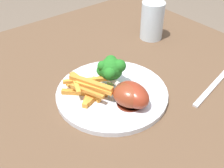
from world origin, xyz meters
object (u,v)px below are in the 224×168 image
object	(u,v)px
carrot_fries_pile	(88,88)
chicken_drumstick_near	(128,95)
dinner_plate	(112,93)
broccoli_floret_front	(111,69)
dining_table	(102,116)
water_glass	(152,21)
chicken_drumstick_far	(131,94)
fork	(214,86)

from	to	relation	value
carrot_fries_pile	chicken_drumstick_near	xyz separation A→B (m)	(-0.05, 0.08, 0.01)
dinner_plate	broccoli_floret_front	size ratio (longest dim) A/B	3.72
dining_table	water_glass	distance (m)	0.32
dinner_plate	chicken_drumstick_near	distance (m)	0.06
chicken_drumstick_far	dining_table	bearing A→B (deg)	-90.65
broccoli_floret_front	water_glass	bearing A→B (deg)	-154.77
chicken_drumstick_far	water_glass	world-z (taller)	water_glass
chicken_drumstick_near	chicken_drumstick_far	size ratio (longest dim) A/B	0.95
broccoli_floret_front	water_glass	world-z (taller)	water_glass
dinner_plate	fork	distance (m)	0.24
broccoli_floret_front	chicken_drumstick_far	xyz separation A→B (m)	(0.01, 0.08, -0.02)
dining_table	chicken_drumstick_near	distance (m)	0.19
carrot_fries_pile	dinner_plate	bearing A→B (deg)	148.19
dinner_plate	chicken_drumstick_near	world-z (taller)	chicken_drumstick_near
carrot_fries_pile	fork	world-z (taller)	carrot_fries_pile
dining_table	fork	bearing A→B (deg)	137.69
chicken_drumstick_near	fork	world-z (taller)	chicken_drumstick_near
broccoli_floret_front	fork	world-z (taller)	broccoli_floret_front
dining_table	chicken_drumstick_near	size ratio (longest dim) A/B	7.48
dining_table	carrot_fries_pile	size ratio (longest dim) A/B	7.54
dinner_plate	chicken_drumstick_far	xyz separation A→B (m)	(-0.01, 0.06, 0.03)
chicken_drumstick_far	water_glass	size ratio (longest dim) A/B	1.16
chicken_drumstick_far	broccoli_floret_front	bearing A→B (deg)	-94.65
chicken_drumstick_near	dining_table	bearing A→B (deg)	-94.64
chicken_drumstick_near	water_glass	bearing A→B (deg)	-143.81
chicken_drumstick_near	chicken_drumstick_far	bearing A→B (deg)	162.42
broccoli_floret_front	fork	distance (m)	0.25
dining_table	carrot_fries_pile	xyz separation A→B (m)	(0.06, 0.03, 0.14)
broccoli_floret_front	carrot_fries_pile	distance (m)	0.07
chicken_drumstick_far	fork	world-z (taller)	chicken_drumstick_far
water_glass	fork	bearing A→B (deg)	77.67
dinner_plate	chicken_drumstick_far	distance (m)	0.06
dining_table	chicken_drumstick_near	world-z (taller)	chicken_drumstick_near
carrot_fries_pile	water_glass	distance (m)	0.33
dining_table	chicken_drumstick_far	bearing A→B (deg)	89.35
chicken_drumstick_near	water_glass	size ratio (longest dim) A/B	1.11
chicken_drumstick_near	carrot_fries_pile	bearing A→B (deg)	-60.27
broccoli_floret_front	fork	xyz separation A→B (m)	(-0.19, 0.15, -0.05)
dinner_plate	chicken_drumstick_near	size ratio (longest dim) A/B	2.05
dining_table	dinner_plate	world-z (taller)	dinner_plate
dining_table	dinner_plate	xyz separation A→B (m)	(0.01, 0.05, 0.12)
dinner_plate	chicken_drumstick_near	xyz separation A→B (m)	(-0.00, 0.05, 0.03)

